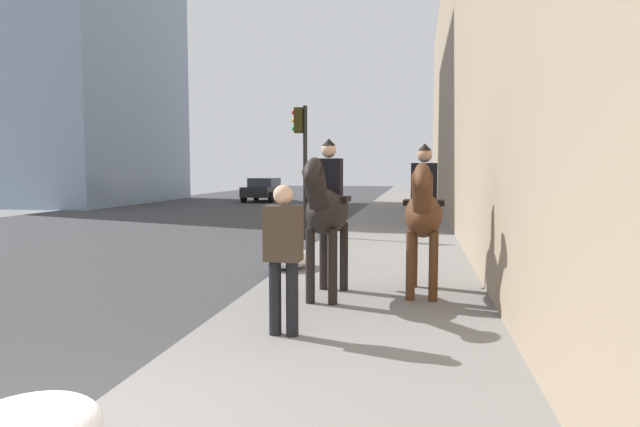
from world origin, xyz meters
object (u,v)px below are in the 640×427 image
pedestrian_greeting (283,250)px  traffic_light_near_curb (302,150)px  mounted_horse_far (423,212)px  car_near_lane (264,189)px  mounted_horse_near (327,209)px

pedestrian_greeting → traffic_light_near_curb: size_ratio=0.45×
mounted_horse_far → pedestrian_greeting: (-2.29, 1.56, -0.26)m
mounted_horse_far → car_near_lane: 25.79m
car_near_lane → traffic_light_near_curb: bearing=21.0°
pedestrian_greeting → car_near_lane: bearing=19.6°
mounted_horse_near → mounted_horse_far: (0.43, -1.38, -0.06)m
mounted_horse_far → mounted_horse_near: bearing=-70.3°
traffic_light_near_curb → pedestrian_greeting: bearing=-169.2°
mounted_horse_near → pedestrian_greeting: mounted_horse_near is taller
mounted_horse_near → mounted_horse_far: 1.44m
mounted_horse_far → traffic_light_near_curb: (6.72, 3.28, 1.16)m
pedestrian_greeting → traffic_light_near_curb: bearing=13.8°
mounted_horse_near → car_near_lane: size_ratio=0.60×
mounted_horse_far → pedestrian_greeting: size_ratio=1.33×
mounted_horse_far → car_near_lane: mounted_horse_far is taller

